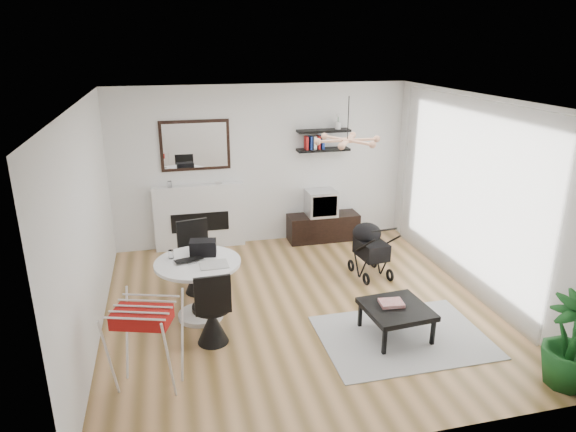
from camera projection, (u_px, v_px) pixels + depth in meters
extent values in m
plane|color=brown|center=(299.00, 307.00, 6.81)|extent=(5.00, 5.00, 0.00)
plane|color=white|center=(301.00, 100.00, 5.93)|extent=(5.00, 5.00, 0.00)
plane|color=white|center=(262.00, 166.00, 8.67)|extent=(5.00, 0.00, 5.00)
plane|color=white|center=(87.00, 227.00, 5.82)|extent=(0.00, 5.00, 5.00)
plane|color=white|center=(479.00, 197.00, 6.93)|extent=(0.00, 5.00, 5.00)
cube|color=white|center=(464.00, 194.00, 7.09)|extent=(0.04, 3.60, 2.60)
cube|color=white|center=(200.00, 217.00, 8.61)|extent=(1.50, 0.15, 1.10)
cube|color=black|center=(200.00, 222.00, 8.58)|extent=(0.95, 0.06, 0.32)
cube|color=black|center=(195.00, 145.00, 8.28)|extent=(1.12, 0.03, 0.82)
cube|color=white|center=(195.00, 146.00, 8.26)|extent=(1.02, 0.01, 0.72)
cube|color=black|center=(323.00, 150.00, 8.70)|extent=(0.90, 0.25, 0.04)
cube|color=black|center=(324.00, 131.00, 8.59)|extent=(0.90, 0.25, 0.04)
cube|color=black|center=(323.00, 227.00, 9.05)|extent=(1.24, 0.43, 0.46)
cube|color=silver|center=(321.00, 203.00, 8.90)|extent=(0.51, 0.44, 0.44)
cube|color=black|center=(325.00, 207.00, 8.70)|extent=(0.43, 0.01, 0.35)
cylinder|color=white|center=(201.00, 315.00, 6.57)|extent=(0.57, 0.57, 0.06)
cylinder|color=white|center=(199.00, 289.00, 6.45)|extent=(0.14, 0.14, 0.68)
cylinder|color=white|center=(198.00, 263.00, 6.33)|extent=(1.06, 1.06, 0.04)
imported|color=black|center=(190.00, 262.00, 6.28)|extent=(0.40, 0.31, 0.03)
cube|color=black|center=(203.00, 248.00, 6.48)|extent=(0.35, 0.24, 0.20)
cube|color=silver|center=(214.00, 265.00, 6.22)|extent=(0.35, 0.29, 0.01)
cylinder|color=white|center=(171.00, 254.00, 6.39)|extent=(0.07, 0.07, 0.11)
cylinder|color=black|center=(198.00, 260.00, 7.09)|extent=(0.48, 0.48, 0.05)
cone|color=black|center=(199.00, 277.00, 7.17)|extent=(0.39, 0.39, 0.46)
cube|color=black|center=(193.00, 236.00, 7.18)|extent=(0.43, 0.12, 0.49)
cylinder|color=black|center=(212.00, 307.00, 5.89)|extent=(0.45, 0.45, 0.05)
cone|color=black|center=(213.00, 326.00, 5.97)|extent=(0.37, 0.37, 0.43)
cube|color=black|center=(213.00, 295.00, 5.62)|extent=(0.41, 0.05, 0.46)
cube|color=maroon|center=(144.00, 314.00, 4.99)|extent=(0.62, 0.47, 0.15)
cube|color=black|center=(371.00, 249.00, 7.60)|extent=(0.41, 0.57, 0.25)
ellipsoid|color=black|center=(367.00, 233.00, 7.68)|extent=(0.43, 0.43, 0.30)
cylinder|color=black|center=(384.00, 230.00, 7.17)|extent=(0.39, 0.07, 0.03)
torus|color=black|center=(351.00, 266.00, 7.88)|extent=(0.06, 0.19, 0.19)
torus|color=black|center=(374.00, 262.00, 8.00)|extent=(0.06, 0.19, 0.19)
torus|color=black|center=(366.00, 279.00, 7.43)|extent=(0.06, 0.19, 0.19)
torus|color=black|center=(390.00, 275.00, 7.56)|extent=(0.06, 0.19, 0.19)
cube|color=#ADADAD|center=(403.00, 337.00, 6.12)|extent=(1.95, 1.41, 0.01)
cube|color=black|center=(396.00, 309.00, 6.05)|extent=(0.78, 0.78, 0.06)
cube|color=black|center=(384.00, 341.00, 5.73)|extent=(0.04, 0.04, 0.31)
cube|color=black|center=(433.00, 332.00, 5.92)|extent=(0.04, 0.04, 0.31)
cube|color=black|center=(360.00, 315.00, 6.30)|extent=(0.04, 0.04, 0.31)
cube|color=black|center=(405.00, 307.00, 6.48)|extent=(0.04, 0.04, 0.31)
cube|color=#B52D2F|center=(391.00, 303.00, 6.08)|extent=(0.30, 0.24, 0.04)
imported|color=#164F1C|center=(572.00, 342.00, 5.14)|extent=(0.69, 0.69, 1.00)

